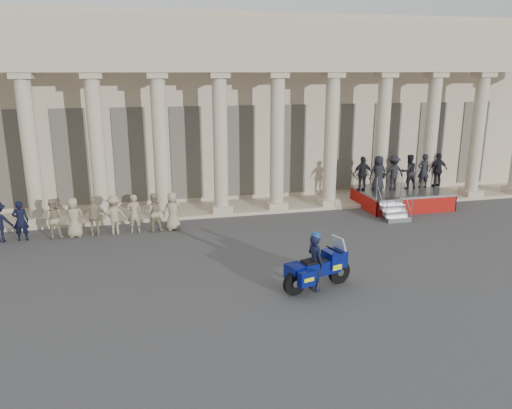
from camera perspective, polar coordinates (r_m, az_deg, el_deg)
The scene contains 5 objects.
ground at distance 15.25m, azimuth -3.69°, elevation -9.63°, with size 90.00×90.00×0.00m, color #3A3A3D.
building at distance 28.56m, azimuth -9.08°, elevation 11.20°, with size 40.00×12.50×9.00m.
reviewing_stand at distance 24.83m, azimuth 16.11°, elevation 2.87°, with size 4.97×3.93×2.48m.
motorcycle at distance 15.12m, azimuth 7.14°, elevation -7.20°, with size 2.33×1.27×1.54m.
rider at distance 14.95m, azimuth 6.77°, elevation -6.44°, with size 0.58×0.73×1.83m.
Camera 1 is at (-2.30, -13.66, 6.37)m, focal length 35.00 mm.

